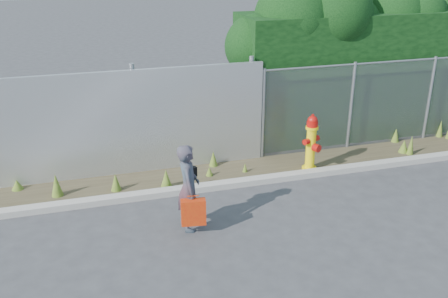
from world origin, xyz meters
TOP-DOWN VIEW (x-y plane):
  - ground at (0.00, 0.00)m, footprint 80.00×80.00m
  - curb at (0.00, 1.80)m, footprint 16.00×0.22m
  - weed_strip at (-0.43, 2.43)m, footprint 16.00×1.31m
  - corrugated_fence at (-3.25, 3.01)m, footprint 8.50×0.21m
  - chainlink_fence at (4.25, 3.00)m, footprint 6.50×0.07m
  - hedge at (4.37, 4.05)m, footprint 7.70×2.14m
  - fire_hydrant at (1.80, 2.09)m, footprint 0.42×0.37m
  - woman at (-1.16, 0.53)m, footprint 0.45×0.61m
  - red_tote_bag at (-1.14, 0.28)m, footprint 0.41×0.15m
  - black_shoulder_bag at (-1.09, 0.69)m, footprint 0.22×0.09m

SIDE VIEW (x-z plane):
  - ground at x=0.00m, z-range 0.00..0.00m
  - curb at x=0.00m, z-range 0.00..0.12m
  - weed_strip at x=-0.43m, z-range -0.16..0.37m
  - red_tote_bag at x=-1.14m, z-range 0.16..0.69m
  - fire_hydrant at x=1.80m, z-range -0.02..1.23m
  - woman at x=-1.16m, z-range 0.00..1.52m
  - black_shoulder_bag at x=-1.09m, z-range 0.87..1.03m
  - chainlink_fence at x=4.25m, z-range 0.01..2.06m
  - corrugated_fence at x=-3.25m, z-range -0.05..2.25m
  - hedge at x=4.37m, z-range 0.17..4.04m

